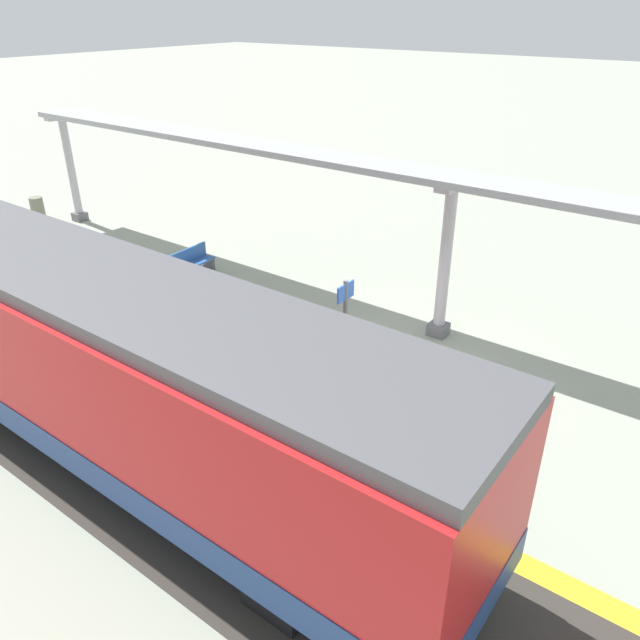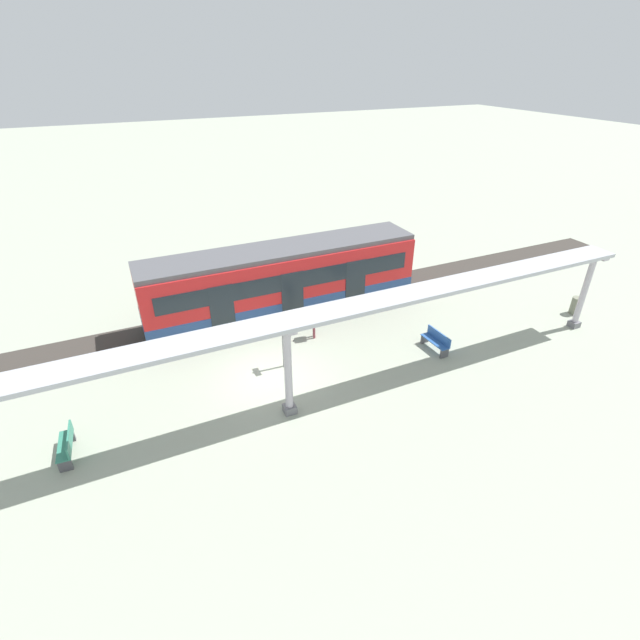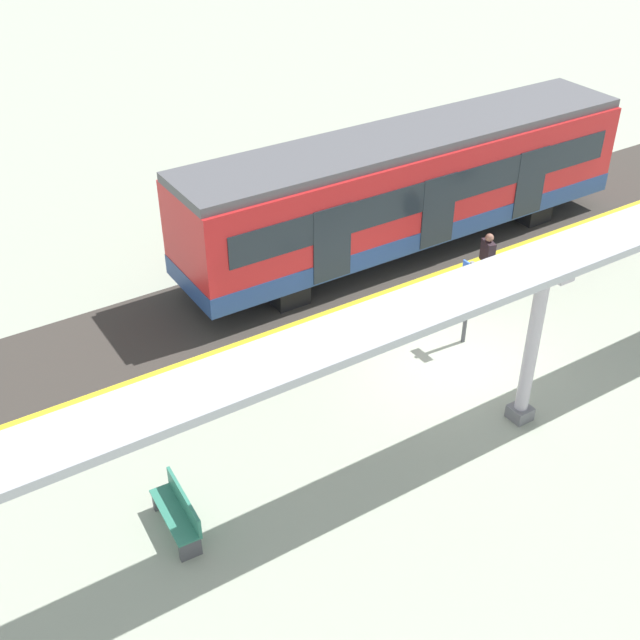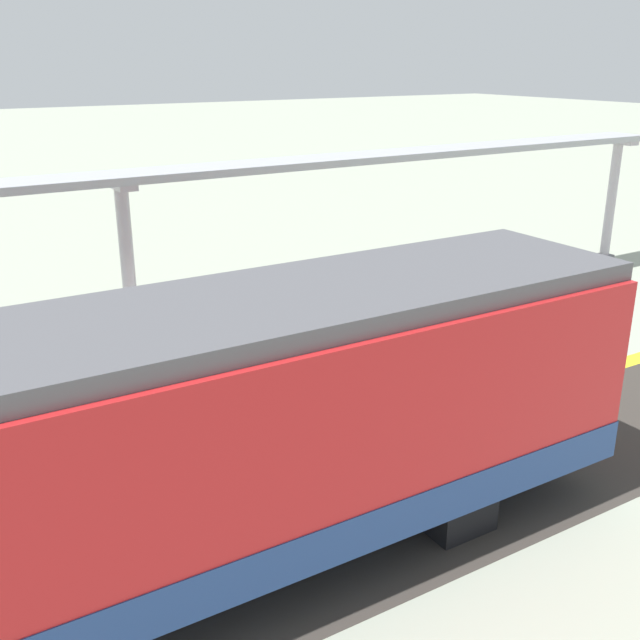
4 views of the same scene
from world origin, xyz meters
TOP-DOWN VIEW (x-y plane):
  - ground_plane at (0.00, 0.00)m, footprint 176.00×176.00m
  - tactile_edge_strip at (-2.87, 0.00)m, footprint 0.41×37.87m
  - trackbed at (-4.67, 0.00)m, footprint 3.20×49.87m
  - train_near_carriage at (-4.67, 2.39)m, footprint 2.65×13.58m
  - canopy_pillar_nearest at (2.62, -14.96)m, footprint 1.10×0.44m
  - canopy_pillar_second at (2.62, -0.16)m, footprint 1.10×0.44m
  - canopy_beam at (2.62, -0.20)m, footprint 1.20×30.32m
  - bench_near_end at (1.57, -7.49)m, footprint 1.52×0.52m
  - platform_info_sign at (-0.17, 0.69)m, footprint 0.56×0.10m
  - passenger_waiting_near_edge at (-1.75, 2.77)m, footprint 0.51×0.33m

SIDE VIEW (x-z plane):
  - ground_plane at x=0.00m, z-range 0.00..0.00m
  - trackbed at x=-4.67m, z-range 0.00..0.01m
  - tactile_edge_strip at x=-2.87m, z-range 0.00..0.01m
  - bench_near_end at x=1.57m, z-range 0.01..0.87m
  - passenger_waiting_near_edge at x=-1.75m, z-range 0.20..1.82m
  - platform_info_sign at x=-0.17m, z-range 0.23..2.43m
  - train_near_carriage at x=-4.67m, z-range 0.09..3.57m
  - canopy_pillar_nearest at x=2.62m, z-range 0.03..3.77m
  - canopy_pillar_second at x=2.62m, z-range 0.03..3.77m
  - canopy_beam at x=2.62m, z-range 3.75..3.91m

